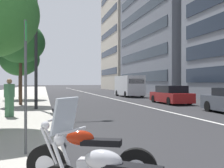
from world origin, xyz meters
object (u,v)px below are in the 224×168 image
car_mid_block_traffic (171,95)px  parking_sign_by_curb (26,74)px  street_lamp_with_banners (41,27)px  street_tree_far_plaza (21,43)px  motorcycle_by_sign_pole (89,161)px  street_tree_near_plaza_corner (20,59)px  pedestrian_on_plaza (9,97)px  delivery_van_ahead (129,86)px

car_mid_block_traffic → parking_sign_by_curb: bearing=144.8°
parking_sign_by_curb → street_lamp_with_banners: (10.51, -0.22, 3.07)m
street_lamp_with_banners → street_tree_far_plaza: 3.64m
motorcycle_by_sign_pole → street_lamp_with_banners: size_ratio=0.26×
motorcycle_by_sign_pole → car_mid_block_traffic: bearing=-96.4°
car_mid_block_traffic → street_tree_far_plaza: (-0.53, 11.41, 3.73)m
street_tree_near_plaza_corner → pedestrian_on_plaza: bearing=-177.1°
street_tree_near_plaza_corner → pedestrian_on_plaza: (-13.93, -0.69, -2.83)m
delivery_van_ahead → street_tree_far_plaza: street_tree_far_plaza is taller
delivery_van_ahead → parking_sign_by_curb: parking_sign_by_curb is taller
motorcycle_by_sign_pole → street_tree_near_plaza_corner: (22.68, 2.90, 3.42)m
car_mid_block_traffic → street_lamp_with_banners: (-3.84, 10.00, 4.24)m
street_tree_far_plaza → street_tree_near_plaza_corner: street_tree_far_plaza is taller
motorcycle_by_sign_pole → delivery_van_ahead: (27.64, -9.21, 0.91)m
street_tree_far_plaza → pedestrian_on_plaza: bearing=-179.5°
motorcycle_by_sign_pole → car_mid_block_traffic: size_ratio=0.43×
motorcycle_by_sign_pole → street_lamp_with_banners: bearing=-62.9°
street_lamp_with_banners → street_tree_far_plaza: street_lamp_with_banners is taller
motorcycle_by_sign_pole → parking_sign_by_curb: (1.79, 1.08, 1.43)m
delivery_van_ahead → parking_sign_by_curb: bearing=157.5°
delivery_van_ahead → street_tree_near_plaza_corner: bearing=111.5°
car_mid_block_traffic → street_lamp_with_banners: bearing=111.3°
motorcycle_by_sign_pole → street_tree_near_plaza_corner: street_tree_near_plaza_corner is taller
car_mid_block_traffic → delivery_van_ahead: size_ratio=0.85×
car_mid_block_traffic → pedestrian_on_plaza: (-7.38, 11.35, 0.33)m
street_tree_near_plaza_corner → delivery_van_ahead: bearing=-67.7°
parking_sign_by_curb → street_tree_far_plaza: (13.82, 1.19, 2.56)m
car_mid_block_traffic → pedestrian_on_plaza: size_ratio=2.73×
parking_sign_by_curb → street_tree_far_plaza: bearing=4.9°
motorcycle_by_sign_pole → parking_sign_by_curb: size_ratio=0.70×
motorcycle_by_sign_pole → street_tree_far_plaza: bearing=-58.6°
street_lamp_with_banners → street_tree_far_plaza: bearing=23.1°
car_mid_block_traffic → street_tree_near_plaza_corner: 14.06m
car_mid_block_traffic → parking_sign_by_curb: (-14.35, 10.22, 1.17)m
delivery_van_ahead → street_lamp_with_banners: (-15.34, 10.06, 3.59)m
street_lamp_with_banners → pedestrian_on_plaza: (-3.55, 1.35, -3.91)m
street_tree_far_plaza → street_tree_near_plaza_corner: (7.07, 0.63, -0.57)m
motorcycle_by_sign_pole → delivery_van_ahead: delivery_van_ahead is taller
car_mid_block_traffic → street_tree_far_plaza: size_ratio=0.82×
motorcycle_by_sign_pole → delivery_van_ahead: size_ratio=0.37×
delivery_van_ahead → pedestrian_on_plaza: size_ratio=3.23×
street_tree_far_plaza → car_mid_block_traffic: bearing=-87.4°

